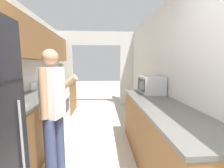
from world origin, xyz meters
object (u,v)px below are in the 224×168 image
range_oven (53,106)px  knife (59,84)px  microwave (151,85)px  person (53,113)px

range_oven → knife: size_ratio=3.17×
microwave → range_oven: bearing=158.1°
person → range_oven: bearing=38.0°
microwave → knife: (-1.97, 1.27, -0.14)m
range_oven → person: size_ratio=0.66×
person → microwave: bearing=-40.6°
range_oven → microwave: microwave is taller
microwave → person: bearing=-150.0°
person → knife: person is taller
person → knife: 2.17m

